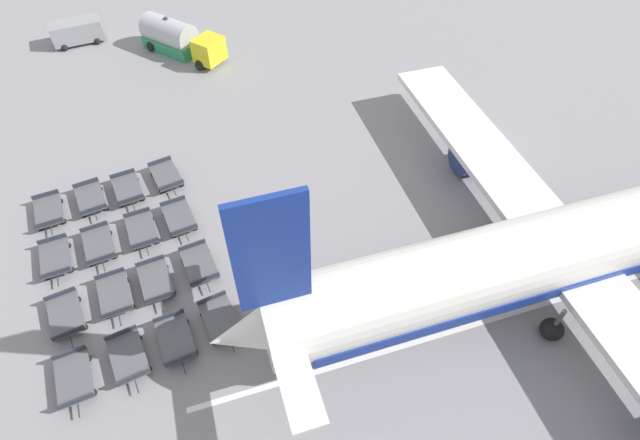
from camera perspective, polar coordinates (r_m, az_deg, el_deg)
ground_plane at (r=39.62m, az=18.82°, el=7.71°), size 500.00×500.00×0.00m
airplane at (r=30.63m, az=28.12°, el=-2.21°), size 38.02×41.59×12.13m
fuel_tanker_primary at (r=49.75m, az=-16.00°, el=19.26°), size 8.05×6.90×3.20m
service_van at (r=54.68m, az=-26.02°, el=18.82°), size 2.65×4.62×2.06m
baggage_dolly_row_near_col_a at (r=36.83m, az=-28.59°, el=0.88°), size 3.58×1.93×0.92m
baggage_dolly_row_near_col_b at (r=33.86m, az=-28.01°, el=-3.87°), size 3.57×1.88×0.92m
baggage_dolly_row_near_col_c at (r=31.03m, az=-27.06°, el=-9.70°), size 3.61×2.02×0.92m
baggage_dolly_row_near_col_d at (r=28.85m, az=-26.30°, el=-15.92°), size 3.58×1.91×0.92m
baggage_dolly_row_mid_a_col_a at (r=36.46m, az=-24.74°, el=2.23°), size 3.61×2.01×0.92m
baggage_dolly_row_mid_a_col_b at (r=33.40m, az=-23.97°, el=-2.63°), size 3.59×1.93×0.92m
baggage_dolly_row_mid_a_col_c at (r=30.71m, az=-22.42°, el=-7.91°), size 3.57×1.90×0.92m
baggage_dolly_row_mid_a_col_d at (r=28.37m, az=-21.08°, el=-14.39°), size 3.61×2.01×0.92m
baggage_dolly_row_mid_b_col_a at (r=36.17m, az=-21.13°, el=3.31°), size 3.60×1.97×0.92m
baggage_dolly_row_mid_b_col_b at (r=33.23m, az=-19.71°, el=-1.11°), size 3.57×1.90×0.92m
baggage_dolly_row_mid_b_col_c at (r=30.46m, az=-18.26°, el=-6.66°), size 3.57×1.90×0.92m
baggage_dolly_row_mid_b_col_d at (r=28.10m, az=-16.18°, el=-12.95°), size 3.58×1.91×0.92m
baggage_dolly_row_far_col_a at (r=36.28m, az=-17.16°, el=4.85°), size 3.62×2.08×0.92m
baggage_dolly_row_far_col_b at (r=33.22m, az=-15.79°, el=0.24°), size 3.60×1.97×0.92m
baggage_dolly_row_far_col_c at (r=30.49m, az=-13.63°, el=-4.95°), size 3.59×1.95×0.92m
baggage_dolly_row_far_col_d at (r=28.13m, az=-11.28°, el=-11.12°), size 3.61×2.01×0.92m
stand_guidance_stripe at (r=28.49m, az=13.71°, el=-12.60°), size 1.83×27.44×0.01m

